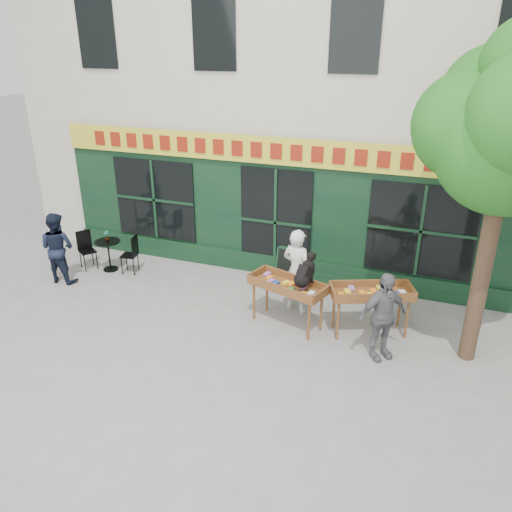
% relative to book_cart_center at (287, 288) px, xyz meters
% --- Properties ---
extents(ground, '(80.00, 80.00, 0.00)m').
position_rel_book_cart_center_xyz_m(ground, '(-0.95, -0.22, -0.82)').
color(ground, slate).
rests_on(ground, ground).
extents(building, '(14.00, 7.26, 10.00)m').
position_rel_book_cart_center_xyz_m(building, '(-0.95, 5.76, 4.15)').
color(building, beige).
rests_on(building, ground).
extents(book_cart_center, '(1.62, 1.03, 0.99)m').
position_rel_book_cart_center_xyz_m(book_cart_center, '(0.00, 0.00, 0.00)').
color(book_cart_center, brown).
rests_on(book_cart_center, ground).
extents(dog, '(0.50, 0.67, 0.60)m').
position_rel_book_cart_center_xyz_m(dog, '(0.35, -0.05, 0.47)').
color(dog, black).
rests_on(dog, book_cart_center).
extents(woman, '(0.75, 0.60, 1.79)m').
position_rel_book_cart_center_xyz_m(woman, '(0.00, 0.65, 0.07)').
color(woman, silver).
rests_on(woman, ground).
extents(book_cart_right, '(1.62, 1.15, 0.99)m').
position_rel_book_cart_center_xyz_m(book_cart_right, '(1.57, 0.28, 0.00)').
color(book_cart_right, brown).
rests_on(book_cart_right, ground).
extents(man_right, '(0.98, 0.95, 1.64)m').
position_rel_book_cart_center_xyz_m(man_right, '(1.87, -0.47, -0.00)').
color(man_right, '#5A5A5F').
rests_on(man_right, ground).
extents(bistro_table, '(0.60, 0.60, 0.76)m').
position_rel_book_cart_center_xyz_m(bistro_table, '(-4.84, 0.94, -0.28)').
color(bistro_table, black).
rests_on(bistro_table, ground).
extents(bistro_chair_left, '(0.50, 0.50, 0.95)m').
position_rel_book_cart_center_xyz_m(bistro_chair_left, '(-5.47, 0.89, -0.26)').
color(bistro_chair_left, black).
rests_on(bistro_chair_left, ground).
extents(bistro_chair_right, '(0.43, 0.43, 0.95)m').
position_rel_book_cart_center_xyz_m(bistro_chair_right, '(-4.21, 1.01, -0.26)').
color(bistro_chair_right, black).
rests_on(bistro_chair_right, ground).
extents(potted_plant, '(0.17, 0.14, 0.27)m').
position_rel_book_cart_center_xyz_m(potted_plant, '(-4.84, 0.94, 0.08)').
color(potted_plant, gray).
rests_on(potted_plant, bistro_table).
extents(man_left, '(0.83, 0.66, 1.67)m').
position_rel_book_cart_center_xyz_m(man_left, '(-5.54, 0.04, 0.01)').
color(man_left, black).
rests_on(man_left, ground).
extents(chalkboard, '(0.58, 0.26, 0.79)m').
position_rel_book_cart_center_xyz_m(chalkboard, '(-0.62, 1.97, -0.42)').
color(chalkboard, black).
rests_on(chalkboard, ground).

